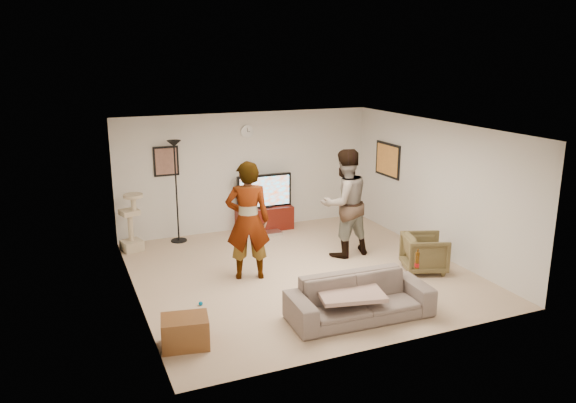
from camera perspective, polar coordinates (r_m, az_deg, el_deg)
name	(u,v)px	position (r m, az deg, el deg)	size (l,w,h in m)	color
floor	(300,272)	(9.78, 1.22, -7.24)	(5.50, 5.50, 0.02)	#C3AA92
ceiling	(301,127)	(9.14, 1.31, 7.57)	(5.50, 5.50, 0.02)	silver
wall_back	(247,172)	(11.87, -4.17, 3.07)	(5.50, 0.04, 2.50)	silver
wall_front	(391,255)	(7.08, 10.45, -5.39)	(5.50, 0.04, 2.50)	silver
wall_left	(132,221)	(8.67, -15.58, -1.91)	(0.04, 5.50, 2.50)	silver
wall_right	(435,188)	(10.77, 14.75, 1.38)	(0.04, 5.50, 2.50)	silver
wall_clock	(247,132)	(11.70, -4.20, 7.12)	(0.26, 0.26, 0.04)	white
wall_speaker	(248,166)	(11.79, -4.09, 3.63)	(0.25, 0.10, 0.10)	black
picture_back	(166,161)	(11.37, -12.33, 4.03)	(0.42, 0.03, 0.52)	brown
picture_right	(388,160)	(11.98, 10.12, 4.20)	(0.03, 0.78, 0.62)	#D98D3E
tv_stand	(265,218)	(11.99, -2.41, -1.73)	(1.19, 0.45, 0.50)	#450F08
console_box	(272,233)	(11.70, -1.69, -3.24)	(0.40, 0.30, 0.07)	silver
tv	(264,191)	(11.83, -2.44, 1.08)	(1.20, 0.08, 0.71)	black
tv_screen	(265,191)	(11.79, -2.36, 1.03)	(1.10, 0.01, 0.63)	#33C2FC
floor_lamp	(176,192)	(11.25, -11.31, 0.97)	(0.32, 0.32, 2.05)	black
cat_tree	(130,223)	(11.03, -15.79, -2.08)	(0.36, 0.36, 1.12)	#BEAF90
person_left	(248,221)	(9.24, -4.12, -1.96)	(0.73, 0.48, 2.00)	#9791A7
person_right	(344,203)	(10.32, 5.77, -0.16)	(0.98, 0.76, 2.01)	#2E469D
sofa	(360,298)	(8.13, 7.33, -9.73)	(2.07, 0.81, 0.60)	#6A5C57
throw_blanket	(350,293)	(8.02, 6.34, -9.25)	(0.90, 0.70, 0.06)	tan
beer_bottle	(417,260)	(8.46, 13.04, -5.88)	(0.06, 0.06, 0.25)	#502C05
armchair	(425,253)	(10.00, 13.75, -5.13)	(0.69, 0.71, 0.65)	brown
side_table	(185,332)	(7.51, -10.45, -12.93)	(0.60, 0.45, 0.40)	brown
toy_ball	(201,303)	(8.64, -8.90, -10.23)	(0.06, 0.06, 0.06)	#005C93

